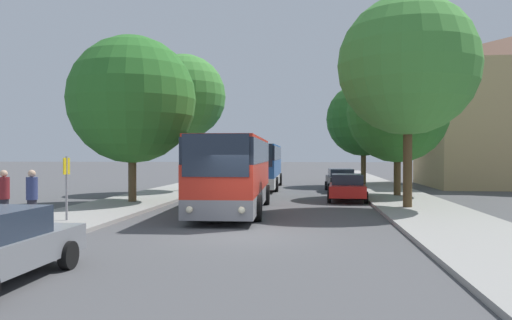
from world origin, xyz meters
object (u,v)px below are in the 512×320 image
bus_middle (262,165)px  tree_left_far (132,100)px  bus_stop_sign (67,180)px  pedestrian_waiting_near (32,198)px  bus_front (234,172)px  tree_right_far (397,112)px  parked_car_right_near (347,187)px  tree_right_near (364,119)px  parked_car_right_far (341,180)px  tree_left_near (184,97)px  tree_right_mid (408,66)px  pedestrian_walking_back (4,197)px

bus_middle → tree_left_far: tree_left_far is taller
bus_stop_sign → bus_middle: bearing=75.8°
bus_stop_sign → pedestrian_waiting_near: bearing=-100.6°
bus_front → tree_right_far: (8.32, 7.99, 3.23)m
parked_car_right_near → bus_stop_sign: size_ratio=1.85×
tree_right_near → tree_right_far: tree_right_near is taller
bus_middle → parked_car_right_far: (5.68, -2.66, -0.92)m
tree_right_near → parked_car_right_near: bearing=-99.4°
bus_front → tree_left_near: (-4.94, 10.28, 4.57)m
tree_right_mid → tree_right_far: (0.63, 6.57, -1.55)m
bus_middle → tree_right_near: 9.24m
tree_right_near → tree_right_mid: tree_right_mid is taller
bus_front → tree_right_mid: tree_right_mid is taller
tree_right_near → tree_right_mid: size_ratio=0.85×
parked_car_right_near → parked_car_right_far: (0.05, 6.91, 0.05)m
bus_stop_sign → tree_right_mid: (13.04, 6.03, 4.93)m
parked_car_right_near → tree_left_near: 12.54m
bus_stop_sign → pedestrian_waiting_near: 1.79m
bus_middle → tree_left_far: (-5.25, -12.64, 3.55)m
parked_car_right_far → tree_right_mid: bearing=99.4°
bus_front → tree_right_near: 20.40m
tree_left_far → parked_car_right_near: bearing=15.7°
bus_stop_sign → tree_left_near: bearing=88.4°
bus_stop_sign → tree_right_near: tree_right_near is taller
bus_front → bus_stop_sign: bearing=-141.5°
tree_left_far → tree_right_mid: tree_right_mid is taller
pedestrian_walking_back → tree_right_mid: (14.48, 7.51, 5.42)m
bus_middle → bus_stop_sign: bearing=-105.7°
parked_car_right_far → pedestrian_waiting_near: size_ratio=2.38×
pedestrian_waiting_near → tree_left_far: size_ratio=0.22×
bus_stop_sign → tree_left_near: (0.41, 14.90, 4.72)m
tree_left_near → bus_front: bearing=-64.3°
bus_front → tree_right_near: (7.45, 18.65, 3.58)m
tree_left_far → tree_right_mid: bearing=-5.0°
tree_left_far → tree_right_near: bearing=51.0°
bus_stop_sign → tree_right_mid: tree_right_mid is taller
bus_stop_sign → pedestrian_waiting_near: bus_stop_sign is taller
parked_car_right_near → parked_car_right_far: parked_car_right_far is taller
pedestrian_waiting_near → tree_left_near: size_ratio=0.21×
bus_front → tree_left_near: bearing=113.5°
parked_car_right_near → bus_stop_sign: 14.80m
tree_left_far → bus_front: bearing=-24.7°
parked_car_right_far → tree_right_near: tree_right_near is taller
bus_stop_sign → parked_car_right_far: bearing=58.1°
bus_front → bus_stop_sign: size_ratio=4.65×
bus_front → pedestrian_walking_back: (-6.79, -6.09, -0.64)m
parked_car_right_far → tree_right_mid: tree_right_mid is taller
parked_car_right_near → tree_right_near: size_ratio=0.52×
pedestrian_walking_back → pedestrian_waiting_near: bearing=137.0°
bus_front → tree_left_far: tree_left_far is taller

